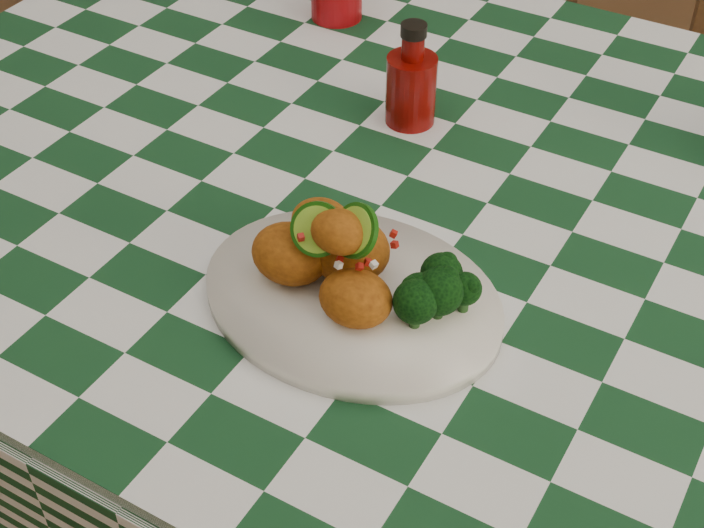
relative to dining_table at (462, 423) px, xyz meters
The scene contains 6 objects.
dining_table is the anchor object (origin of this frame).
plate 0.46m from the dining_table, 102.57° to the right, with size 0.31×0.25×0.02m, color white, non-canonical shape.
fried_chicken_pile 0.51m from the dining_table, 104.72° to the right, with size 0.15×0.11×0.10m, color #A75410, non-canonical shape.
broccoli_side 0.49m from the dining_table, 77.81° to the right, with size 0.07×0.07×0.05m, color black, non-canonical shape.
ketchup_bottle 0.50m from the dining_table, 145.56° to the left, with size 0.06×0.06×0.13m, color #670805, non-canonical shape.
wooden_chair_left 0.92m from the dining_table, 122.43° to the left, with size 0.45×0.47×0.99m, color #472814, non-canonical shape.
Camera 1 is at (0.31, -0.84, 1.47)m, focal length 50.00 mm.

